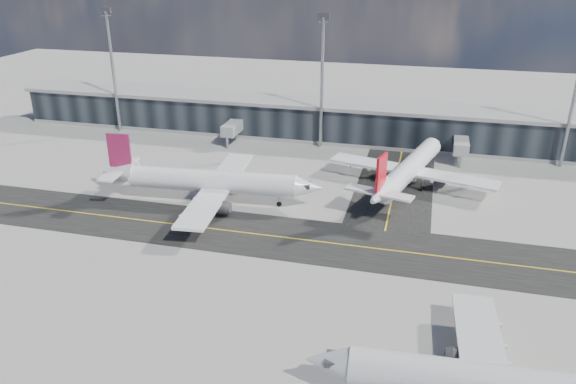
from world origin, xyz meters
name	(u,v)px	position (x,y,z in m)	size (l,w,h in m)	color
ground	(257,247)	(0.00, 0.00, 0.00)	(300.00, 300.00, 0.00)	gray
taxiway_lanes	(299,219)	(3.91, 10.74, 0.01)	(180.00, 63.00, 0.03)	black
terminal_concourse	(327,121)	(0.04, 54.93, 4.09)	(152.00, 19.80, 8.80)	black
floodlight_masts	(322,77)	(0.00, 48.00, 15.61)	(102.50, 0.70, 28.90)	gray
airliner_af	(209,181)	(-12.83, 13.74, 3.83)	(39.17, 33.43, 11.60)	silver
airliner_redtail	(409,169)	(20.38, 28.96, 3.65)	(31.68, 36.83, 11.04)	silver
baggage_tug	(203,208)	(-12.15, 8.84, 0.98)	(3.44, 2.66, 1.95)	#FFEB0D
service_van	(409,175)	(20.29, 33.14, 0.84)	(2.79, 6.06, 1.68)	silver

